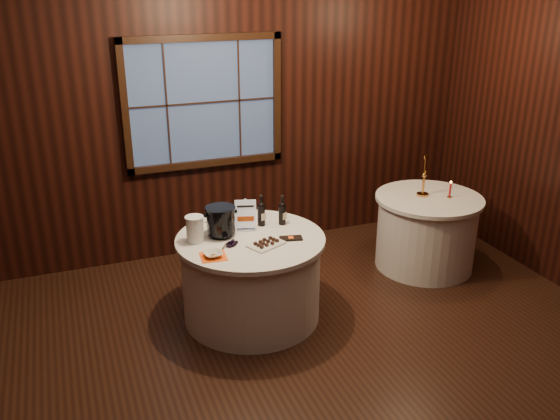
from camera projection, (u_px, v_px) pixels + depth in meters
name	position (u px, v px, depth m)	size (l,w,h in m)	color
ground	(294.00, 381.00, 4.46)	(6.00, 6.00, 0.00)	black
back_wall	(204.00, 112.00, 6.05)	(6.00, 0.10, 3.00)	black
main_table	(251.00, 277.00, 5.19)	(1.28, 1.28, 0.77)	silver
side_table	(426.00, 231.00, 6.11)	(1.08, 1.08, 0.77)	silver
sign_stand	(246.00, 220.00, 5.15)	(0.18, 0.13, 0.30)	silver
port_bottle_left	(261.00, 212.00, 5.24)	(0.07, 0.08, 0.29)	black
port_bottle_right	(282.00, 212.00, 5.27)	(0.07, 0.08, 0.27)	black
ice_bucket	(221.00, 221.00, 5.03)	(0.26, 0.26, 0.26)	black
chocolate_plate	(266.00, 243.00, 4.89)	(0.34, 0.30, 0.04)	silver
chocolate_box	(291.00, 238.00, 5.01)	(0.19, 0.10, 0.02)	black
grape_bunch	(233.00, 244.00, 4.87)	(0.19, 0.12, 0.04)	black
glass_pitcher	(195.00, 229.00, 4.93)	(0.21, 0.16, 0.22)	white
orange_napkin	(213.00, 257.00, 4.70)	(0.20, 0.20, 0.00)	#FA5915
cracker_bowl	(213.00, 254.00, 4.69)	(0.15, 0.15, 0.04)	silver
brass_candlestick	(424.00, 181.00, 5.95)	(0.12, 0.12, 0.43)	#B78039
red_candle	(450.00, 191.00, 5.92)	(0.05, 0.05, 0.18)	#B78039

